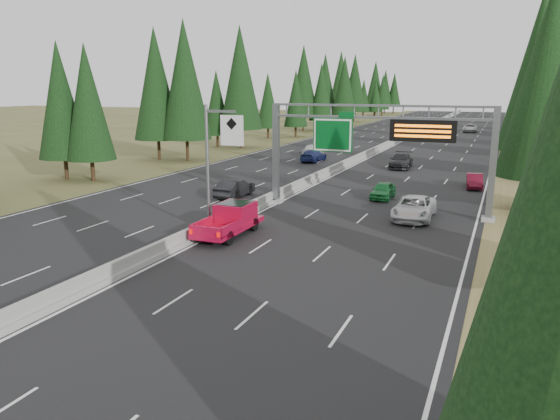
{
  "coord_description": "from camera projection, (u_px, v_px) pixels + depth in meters",
  "views": [
    {
      "loc": [
        16.99,
        -4.11,
        9.13
      ],
      "look_at": [
        6.93,
        20.0,
        3.2
      ],
      "focal_mm": 35.0,
      "sensor_mm": 36.0,
      "label": 1
    }
  ],
  "objects": [
    {
      "name": "car_ahead_dkgrey",
      "position": [
        401.0,
        161.0,
        61.91
      ],
      "size": [
        2.71,
        5.8,
        1.64
      ],
      "primitive_type": "imported",
      "rotation": [
        0.0,
        0.0,
        0.07
      ],
      "color": "black",
      "rests_on": "road"
    },
    {
      "name": "road",
      "position": [
        388.0,
        147.0,
        84.09
      ],
      "size": [
        32.0,
        260.0,
        0.08
      ],
      "primitive_type": "cube",
      "color": "black",
      "rests_on": "ground"
    },
    {
      "name": "shoulder_right",
      "position": [
        513.0,
        152.0,
        77.41
      ],
      "size": [
        3.6,
        260.0,
        0.06
      ],
      "primitive_type": "cube",
      "color": "olive",
      "rests_on": "ground"
    },
    {
      "name": "car_onc_far",
      "position": [
        334.0,
        134.0,
        97.65
      ],
      "size": [
        2.44,
        4.75,
        1.28
      ],
      "primitive_type": "imported",
      "rotation": [
        0.0,
        0.0,
        3.07
      ],
      "color": "black",
      "rests_on": "road"
    },
    {
      "name": "silver_minivan",
      "position": [
        414.0,
        208.0,
        38.03
      ],
      "size": [
        2.66,
        5.63,
        1.56
      ],
      "primitive_type": "imported",
      "rotation": [
        0.0,
        0.0,
        0.01
      ],
      "color": "silver",
      "rests_on": "road"
    },
    {
      "name": "tree_row_left",
      "position": [
        231.0,
        86.0,
        81.64
      ],
      "size": [
        11.94,
        240.95,
        18.23
      ],
      "color": "black",
      "rests_on": "ground"
    },
    {
      "name": "car_ahead_dkred",
      "position": [
        475.0,
        181.0,
        49.6
      ],
      "size": [
        1.73,
        4.04,
        1.29
      ],
      "primitive_type": "imported",
      "rotation": [
        0.0,
        0.0,
        0.09
      ],
      "color": "maroon",
      "rests_on": "road"
    },
    {
      "name": "median_barrier",
      "position": [
        388.0,
        144.0,
        84.01
      ],
      "size": [
        0.7,
        260.0,
        0.85
      ],
      "color": "gray",
      "rests_on": "road"
    },
    {
      "name": "hov_sign_pole",
      "position": [
        215.0,
        160.0,
        33.3
      ],
      "size": [
        2.8,
        0.5,
        8.0
      ],
      "color": "slate",
      "rests_on": "road"
    },
    {
      "name": "sign_gantry",
      "position": [
        386.0,
        142.0,
        38.98
      ],
      "size": [
        16.75,
        0.98,
        7.8
      ],
      "color": "slate",
      "rests_on": "road"
    },
    {
      "name": "car_ahead_green",
      "position": [
        383.0,
        190.0,
        44.99
      ],
      "size": [
        1.62,
        4.01,
        1.37
      ],
      "primitive_type": "imported",
      "rotation": [
        0.0,
        0.0,
        0.0
      ],
      "color": "#16632C",
      "rests_on": "road"
    },
    {
      "name": "car_ahead_white",
      "position": [
        470.0,
        128.0,
        110.71
      ],
      "size": [
        2.97,
        5.92,
        1.61
      ],
      "primitive_type": "imported",
      "rotation": [
        0.0,
        0.0,
        0.05
      ],
      "color": "#BDBDBD",
      "rests_on": "road"
    },
    {
      "name": "tree_row_right",
      "position": [
        553.0,
        86.0,
        66.21
      ],
      "size": [
        11.44,
        240.58,
        18.45
      ],
      "color": "black",
      "rests_on": "ground"
    },
    {
      "name": "car_onc_blue",
      "position": [
        313.0,
        156.0,
        67.16
      ],
      "size": [
        2.19,
        5.1,
        1.47
      ],
      "primitive_type": "imported",
      "rotation": [
        0.0,
        0.0,
        3.11
      ],
      "color": "navy",
      "rests_on": "road"
    },
    {
      "name": "car_onc_near",
      "position": [
        235.0,
        188.0,
        45.49
      ],
      "size": [
        1.66,
        4.65,
        1.53
      ],
      "primitive_type": "imported",
      "rotation": [
        0.0,
        0.0,
        3.13
      ],
      "color": "black",
      "rests_on": "road"
    },
    {
      "name": "car_ahead_far",
      "position": [
        436.0,
        124.0,
        124.23
      ],
      "size": [
        1.76,
        4.23,
        1.43
      ],
      "primitive_type": "imported",
      "rotation": [
        0.0,
        0.0,
        0.02
      ],
      "color": "black",
      "rests_on": "road"
    },
    {
      "name": "car_onc_white",
      "position": [
        313.0,
        150.0,
        72.83
      ],
      "size": [
        2.1,
        4.87,
        1.64
      ],
      "primitive_type": "imported",
      "rotation": [
        0.0,
        0.0,
        3.18
      ],
      "color": "silver",
      "rests_on": "road"
    },
    {
      "name": "shoulder_left",
      "position": [
        282.0,
        142.0,
        90.77
      ],
      "size": [
        3.6,
        260.0,
        0.06
      ],
      "primitive_type": "cube",
      "color": "#484C23",
      "rests_on": "ground"
    },
    {
      "name": "red_pickup",
      "position": [
        232.0,
        217.0,
        34.02
      ],
      "size": [
        2.12,
        5.93,
        1.93
      ],
      "color": "black",
      "rests_on": "road"
    }
  ]
}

